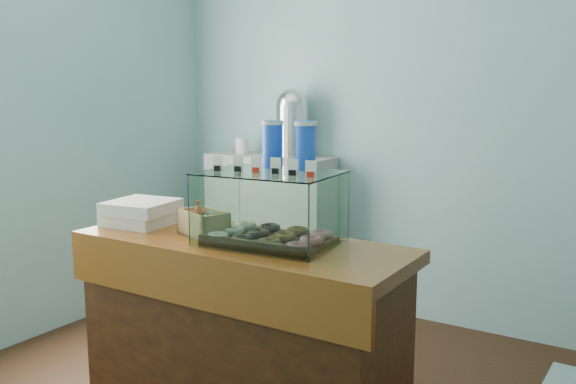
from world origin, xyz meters
The scene contains 7 objects.
room_shell centered at (0.03, 0.01, 1.71)m, with size 3.54×3.04×2.82m.
counter centered at (0.00, -0.25, 0.46)m, with size 1.60×0.60×0.90m.
back_shelf centered at (-0.90, 1.32, 0.55)m, with size 1.00×0.32×1.10m, color #99999C.
display_case centered at (0.15, -0.19, 1.08)m, with size 0.63×0.48×0.54m.
condiment_crate centered at (-0.20, -0.27, 0.96)m, with size 0.29×0.23×0.16m.
pastry_boxes centered at (-0.63, -0.25, 0.96)m, with size 0.35×0.35×0.12m.
coffee_urn centered at (-0.70, 1.33, 1.36)m, with size 0.27×0.27×0.49m.
Camera 1 is at (1.64, -2.43, 1.58)m, focal length 38.00 mm.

